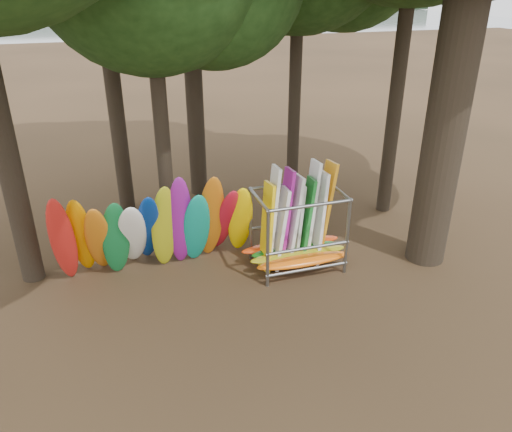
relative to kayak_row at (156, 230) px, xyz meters
name	(u,v)px	position (x,y,z in m)	size (l,w,h in m)	color
ground	(270,288)	(2.62, -1.72, -1.29)	(120.00, 120.00, 0.00)	#47331E
lake	(120,40)	(2.62, 58.28, -1.29)	(160.00, 160.00, 0.00)	gray
far_shore	(103,5)	(2.62, 108.28, 0.71)	(160.00, 4.00, 4.00)	black
kayak_row	(156,230)	(0.00, 0.00, 0.00)	(5.39, 2.01, 3.06)	red
storage_rack	(297,232)	(3.71, -0.81, -0.25)	(2.97, 1.51, 2.93)	slate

